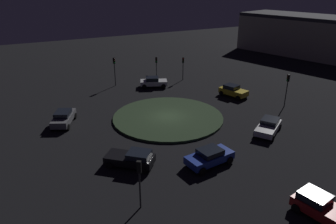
{
  "coord_description": "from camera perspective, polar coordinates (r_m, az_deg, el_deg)",
  "views": [
    {
      "loc": [
        -30.3,
        15.71,
        15.04
      ],
      "look_at": [
        0.0,
        0.0,
        0.76
      ],
      "focal_mm": 33.81,
      "sensor_mm": 36.0,
      "label": 1
    }
  ],
  "objects": [
    {
      "name": "store_building",
      "position": [
        75.71,
        23.91,
        12.52
      ],
      "size": [
        30.24,
        17.55,
        8.22
      ],
      "rotation": [
        0.0,
        0.0,
        6.54
      ],
      "color": "#ADA893",
      "rests_on": "ground_plane"
    },
    {
      "name": "car_silver",
      "position": [
        35.21,
        17.66,
        -2.44
      ],
      "size": [
        3.86,
        4.63,
        1.39
      ],
      "rotation": [
        0.0,
        0.0,
        2.13
      ],
      "color": "silver",
      "rests_on": "ground_plane"
    },
    {
      "name": "roundabout_island",
      "position": [
        37.25,
        -0.0,
        -0.9
      ],
      "size": [
        12.92,
        12.92,
        0.25
      ],
      "primitive_type": "cylinder",
      "color": "#2D4228",
      "rests_on": "ground_plane"
    },
    {
      "name": "car_white",
      "position": [
        48.09,
        -2.66,
        5.46
      ],
      "size": [
        3.31,
        4.39,
        1.55
      ],
      "rotation": [
        0.0,
        0.0,
        4.3
      ],
      "color": "white",
      "rests_on": "ground_plane"
    },
    {
      "name": "traffic_light_northwest",
      "position": [
        22.09,
        -5.17,
        -11.22
      ],
      "size": [
        0.4,
        0.37,
        3.84
      ],
      "rotation": [
        0.0,
        0.0,
        -0.6
      ],
      "color": "#2D2D2D",
      "rests_on": "ground_plane"
    },
    {
      "name": "traffic_light_east",
      "position": [
        50.55,
        -2.11,
        8.64
      ],
      "size": [
        0.39,
        0.36,
        3.88
      ],
      "rotation": [
        0.0,
        0.0,
        2.79
      ],
      "color": "#2D2D2D",
      "rests_on": "ground_plane"
    },
    {
      "name": "car_yellow",
      "position": [
        44.99,
        11.65,
        3.78
      ],
      "size": [
        4.22,
        2.93,
        1.58
      ],
      "rotation": [
        0.0,
        0.0,
        3.43
      ],
      "color": "gold",
      "rests_on": "ground_plane"
    },
    {
      "name": "traffic_light_southeast",
      "position": [
        51.08,
        2.73,
        8.65
      ],
      "size": [
        0.39,
        0.37,
        3.72
      ],
      "rotation": [
        0.0,
        0.0,
        2.51
      ],
      "color": "#2D2D2D",
      "rests_on": "ground_plane"
    },
    {
      "name": "car_black",
      "position": [
        27.9,
        -6.55,
        -8.28
      ],
      "size": [
        4.2,
        4.39,
        1.46
      ],
      "rotation": [
        0.0,
        0.0,
        0.84
      ],
      "color": "black",
      "rests_on": "ground_plane"
    },
    {
      "name": "car_red",
      "position": [
        24.71,
        26.01,
        -15.19
      ],
      "size": [
        4.34,
        2.67,
        1.56
      ],
      "rotation": [
        0.0,
        0.0,
        3.31
      ],
      "color": "red",
      "rests_on": "ground_plane"
    },
    {
      "name": "traffic_light_east_near",
      "position": [
        48.68,
        -9.64,
        8.18
      ],
      "size": [
        0.37,
        0.32,
        4.36
      ],
      "rotation": [
        0.0,
        0.0,
        -3.04
      ],
      "color": "#2D2D2D",
      "rests_on": "ground_plane"
    },
    {
      "name": "traffic_light_south",
      "position": [
        42.36,
        20.71,
        4.74
      ],
      "size": [
        0.34,
        0.38,
        4.26
      ],
      "rotation": [
        0.0,
        0.0,
        1.33
      ],
      "color": "#2D2D2D",
      "rests_on": "ground_plane"
    },
    {
      "name": "car_grey",
      "position": [
        37.3,
        -18.33,
        -0.93
      ],
      "size": [
        4.68,
        3.48,
        1.57
      ],
      "rotation": [
        0.0,
        0.0,
        -0.45
      ],
      "color": "slate",
      "rests_on": "ground_plane"
    },
    {
      "name": "ground_plane",
      "position": [
        37.3,
        -0.0,
        -1.08
      ],
      "size": [
        118.4,
        118.4,
        0.0
      ],
      "primitive_type": "plane",
      "color": "black"
    },
    {
      "name": "car_blue",
      "position": [
        28.12,
        7.52,
        -7.97
      ],
      "size": [
        2.49,
        4.5,
        1.5
      ],
      "rotation": [
        0.0,
        0.0,
        1.68
      ],
      "color": "#1E38A5",
      "rests_on": "ground_plane"
    }
  ]
}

